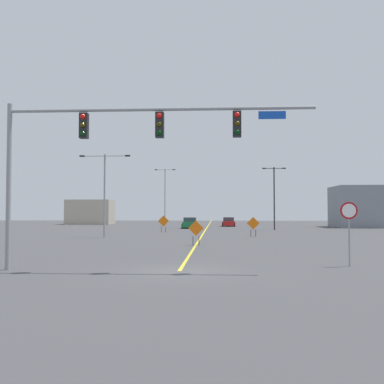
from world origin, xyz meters
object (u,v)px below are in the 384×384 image
Objects in this scene: traffic_signal_assembly at (118,138)px; car_red_distant at (229,222)px; street_lamp_near_left at (165,192)px; construction_sign_median_near at (196,230)px; street_lamp_far_left at (105,187)px; construction_sign_median_far at (253,224)px; stop_sign at (349,221)px; street_lamp_mid_left at (274,193)px; car_green_passing at (190,223)px; construction_sign_right_shoulder at (163,222)px.

car_red_distant is (5.80, 53.04, -4.74)m from traffic_signal_assembly.
construction_sign_median_near is (7.25, -43.27, -4.38)m from street_lamp_near_left.
street_lamp_near_left is 34.27m from street_lamp_far_left.
traffic_signal_assembly is 6.87× the size of construction_sign_median_far.
street_lamp_mid_left reaches higher than stop_sign.
traffic_signal_assembly is 41.15m from street_lamp_mid_left.
stop_sign is at bearing -85.44° from car_red_distant.
street_lamp_near_left is (-14.54, 54.97, 3.49)m from stop_sign.
car_red_distant is (10.47, -3.91, -4.81)m from street_lamp_near_left.
construction_sign_right_shoulder is at bearing -100.34° from car_green_passing.
traffic_signal_assembly is 1.67× the size of street_lamp_far_left.
construction_sign_right_shoulder is 1.09× the size of construction_sign_median_near.
street_lamp_mid_left is 4.55× the size of construction_sign_median_near.
car_red_distant is at bearing 69.17° from construction_sign_right_shoulder.
street_lamp_mid_left reaches higher than car_green_passing.
traffic_signal_assembly is 14.58m from construction_sign_median_near.
street_lamp_near_left reaches higher than construction_sign_median_far.
street_lamp_mid_left is at bearing -68.00° from car_red_distant.
street_lamp_mid_left is 23.58m from street_lamp_near_left.
stop_sign is at bearing -68.81° from construction_sign_right_shoulder.
street_lamp_far_left is 11.26m from construction_sign_right_shoulder.
street_lamp_far_left reaches higher than construction_sign_right_shoulder.
car_red_distant is at bearing 112.00° from street_lamp_mid_left.
construction_sign_median_far is (4.86, 11.07, 0.06)m from construction_sign_median_near.
stop_sign is at bearing -92.09° from street_lamp_mid_left.
street_lamp_far_left reaches higher than car_red_distant.
construction_sign_median_far is 28.34m from car_red_distant.
construction_sign_median_far is 0.43× the size of car_green_passing.
stop_sign is 56.96m from street_lamp_near_left.
construction_sign_median_far is (-3.80, -14.82, -3.51)m from street_lamp_mid_left.
street_lamp_mid_left is (1.37, 37.59, 2.69)m from stop_sign.
construction_sign_median_near is at bearing 79.35° from traffic_signal_assembly.
street_lamp_near_left reaches higher than stop_sign.
construction_sign_right_shoulder is (2.68, -24.38, -4.29)m from street_lamp_near_left.
car_red_distant is 1.09× the size of car_green_passing.
traffic_signal_assembly is 1.60× the size of street_lamp_mid_left.
traffic_signal_assembly is at bearing -105.85° from street_lamp_mid_left.
street_lamp_far_left is (-6.25, 22.73, -0.78)m from traffic_signal_assembly.
car_red_distant is at bearing 93.32° from construction_sign_median_far.
construction_sign_right_shoulder is 12.25m from construction_sign_median_far.
construction_sign_median_far is (9.43, -7.82, -0.03)m from construction_sign_right_shoulder.
stop_sign is at bearing -52.15° from street_lamp_far_left.
stop_sign reaches higher than construction_sign_median_near.
street_lamp_far_left is (-17.49, -16.84, -0.04)m from street_lamp_mid_left.
construction_sign_median_near is 39.49m from car_red_distant.
street_lamp_near_left is 13.90m from car_green_passing.
car_red_distant is (12.05, 30.31, -3.97)m from street_lamp_far_left.
car_red_distant is (-5.44, 13.46, -4.01)m from street_lamp_mid_left.
traffic_signal_assembly is 53.57m from car_red_distant.
construction_sign_median_near is 0.41× the size of car_green_passing.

